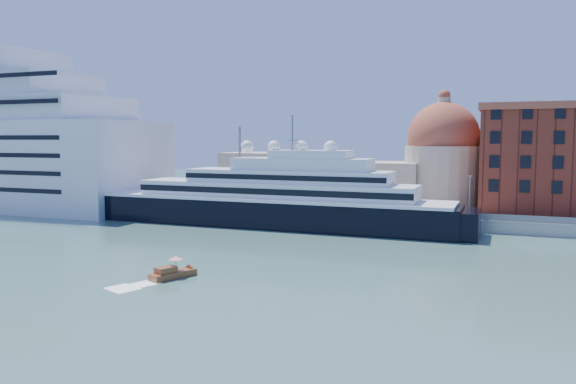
% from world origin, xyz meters
% --- Properties ---
extents(ground, '(400.00, 400.00, 0.00)m').
position_xyz_m(ground, '(0.00, 0.00, 0.00)').
color(ground, '#39625C').
rests_on(ground, ground).
extents(quay, '(180.00, 10.00, 2.50)m').
position_xyz_m(quay, '(0.00, 34.00, 1.25)').
color(quay, gray).
rests_on(quay, ground).
extents(land, '(260.00, 72.00, 2.00)m').
position_xyz_m(land, '(0.00, 75.00, 1.00)').
color(land, slate).
rests_on(land, ground).
extents(quay_fence, '(180.00, 0.10, 1.20)m').
position_xyz_m(quay_fence, '(0.00, 29.50, 3.10)').
color(quay_fence, slate).
rests_on(quay_fence, quay).
extents(superyacht, '(87.41, 12.12, 26.12)m').
position_xyz_m(superyacht, '(-11.78, 23.00, 4.51)').
color(superyacht, black).
rests_on(superyacht, ground).
extents(service_barge, '(13.97, 5.26, 3.10)m').
position_xyz_m(service_barge, '(-44.35, 22.51, 0.89)').
color(service_barge, white).
rests_on(service_barge, ground).
extents(water_taxi, '(4.22, 6.42, 2.90)m').
position_xyz_m(water_taxi, '(-2.92, -21.46, 0.70)').
color(water_taxi, maroon).
rests_on(water_taxi, ground).
extents(church, '(66.00, 18.00, 25.50)m').
position_xyz_m(church, '(6.39, 57.72, 10.91)').
color(church, beige).
rests_on(church, land).
extents(lamp_posts, '(120.80, 2.40, 18.00)m').
position_xyz_m(lamp_posts, '(-12.67, 32.27, 9.84)').
color(lamp_posts, slate).
rests_on(lamp_posts, quay).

